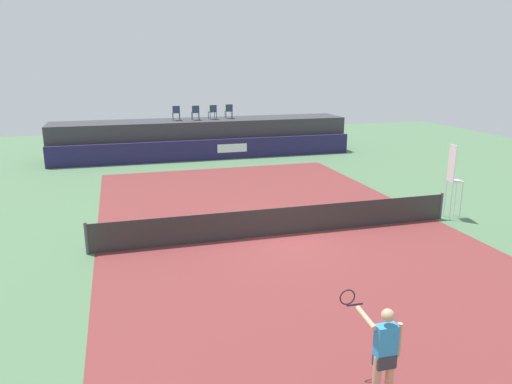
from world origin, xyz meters
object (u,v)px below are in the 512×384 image
(spectator_chair_right, at_px, (229,111))
(net_post_far, at_px, (441,206))
(tennis_player, at_px, (384,352))
(tennis_ball, at_px, (222,222))
(spectator_chair_far_left, at_px, (176,112))
(spectator_chair_left, at_px, (195,112))
(net_post_near, at_px, (86,239))
(umpire_chair, at_px, (453,177))
(spectator_chair_center, at_px, (213,111))

(spectator_chair_right, distance_m, net_post_far, 16.14)
(tennis_player, distance_m, tennis_ball, 10.17)
(spectator_chair_far_left, relative_size, spectator_chair_left, 1.00)
(spectator_chair_far_left, bearing_deg, tennis_ball, -90.50)
(spectator_chair_far_left, distance_m, spectator_chair_left, 1.16)
(net_post_near, height_order, tennis_ball, net_post_near)
(umpire_chair, distance_m, net_post_far, 1.15)
(net_post_near, bearing_deg, umpire_chair, 0.06)
(net_post_near, relative_size, net_post_far, 1.00)
(net_post_far, xyz_separation_m, tennis_ball, (-7.88, 1.75, -0.46))
(net_post_near, height_order, tennis_player, tennis_player)
(spectator_chair_left, bearing_deg, net_post_far, -66.24)
(spectator_chair_center, relative_size, tennis_ball, 13.06)
(umpire_chair, xyz_separation_m, net_post_near, (-12.79, -0.01, -1.09))
(spectator_chair_right, height_order, umpire_chair, spectator_chair_right)
(spectator_chair_far_left, bearing_deg, spectator_chair_center, -1.32)
(spectator_chair_left, distance_m, tennis_player, 23.46)
(net_post_near, bearing_deg, spectator_chair_far_left, 73.07)
(spectator_chair_left, bearing_deg, spectator_chair_right, 8.39)
(spectator_chair_far_left, xyz_separation_m, net_post_far, (7.77, -15.22, -2.19))
(spectator_chair_center, relative_size, spectator_chair_right, 1.00)
(spectator_chair_left, bearing_deg, tennis_player, -91.63)
(spectator_chair_right, xyz_separation_m, umpire_chair, (4.85, -15.34, -1.11))
(spectator_chair_center, xyz_separation_m, net_post_far, (5.53, -15.17, -2.19))
(spectator_chair_center, relative_size, net_post_far, 0.89)
(spectator_chair_left, bearing_deg, spectator_chair_far_left, 170.95)
(spectator_chair_center, bearing_deg, spectator_chair_left, -173.15)
(umpire_chair, relative_size, net_post_near, 2.76)
(net_post_near, bearing_deg, spectator_chair_right, 62.67)
(tennis_ball, bearing_deg, umpire_chair, -11.88)
(tennis_ball, bearing_deg, net_post_far, -12.53)
(net_post_near, xyz_separation_m, tennis_player, (5.11, -8.35, 0.46))
(net_post_far, distance_m, tennis_player, 11.09)
(spectator_chair_right, bearing_deg, spectator_chair_left, -171.61)
(spectator_chair_right, xyz_separation_m, tennis_ball, (-3.42, -13.60, -2.66))
(spectator_chair_far_left, height_order, net_post_near, spectator_chair_far_left)
(spectator_chair_center, height_order, umpire_chair, spectator_chair_center)
(umpire_chair, relative_size, tennis_ball, 40.59)
(spectator_chair_center, xyz_separation_m, tennis_player, (-1.75, -23.52, -1.73))
(spectator_chair_center, relative_size, net_post_near, 0.89)
(umpire_chair, relative_size, net_post_far, 2.76)
(spectator_chair_far_left, bearing_deg, net_post_far, -62.96)
(spectator_chair_center, distance_m, net_post_near, 16.80)
(spectator_chair_right, height_order, tennis_ball, spectator_chair_right)
(spectator_chair_left, xyz_separation_m, tennis_ball, (-1.26, -13.28, -2.66))
(net_post_near, bearing_deg, tennis_ball, 21.21)
(spectator_chair_center, xyz_separation_m, tennis_ball, (-2.35, -13.42, -2.66))
(net_post_far, xyz_separation_m, tennis_player, (-7.29, -8.35, 0.46))
(spectator_chair_right, relative_size, net_post_near, 0.89)
(spectator_chair_left, distance_m, umpire_chair, 16.62)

